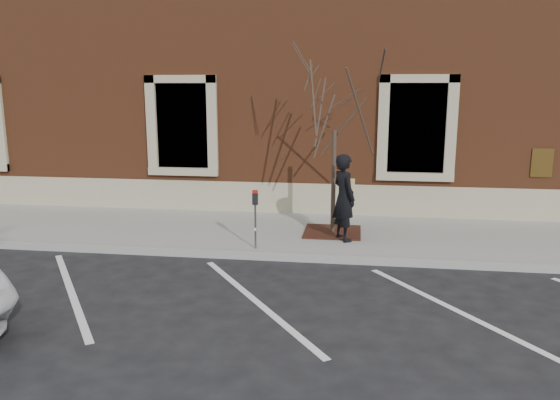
# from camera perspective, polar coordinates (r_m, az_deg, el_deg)

# --- Properties ---
(ground) EXTENTS (120.00, 120.00, 0.00)m
(ground) POSITION_cam_1_polar(r_m,az_deg,el_deg) (11.03, -0.44, -6.24)
(ground) COLOR #28282B
(ground) RESTS_ON ground
(sidewalk_near) EXTENTS (40.00, 3.50, 0.15)m
(sidewalk_near) POSITION_cam_1_polar(r_m,az_deg,el_deg) (12.67, 0.73, -3.49)
(sidewalk_near) COLOR gray
(sidewalk_near) RESTS_ON ground
(curb_near) EXTENTS (40.00, 0.12, 0.15)m
(curb_near) POSITION_cam_1_polar(r_m,az_deg,el_deg) (10.96, -0.48, -5.94)
(curb_near) COLOR #9E9E99
(curb_near) RESTS_ON ground
(parking_stripes) EXTENTS (28.00, 4.40, 0.01)m
(parking_stripes) POSITION_cam_1_polar(r_m,az_deg,el_deg) (8.99, -2.56, -10.51)
(parking_stripes) COLOR silver
(parking_stripes) RESTS_ON ground
(building_civic) EXTENTS (40.00, 8.62, 8.00)m
(building_civic) POSITION_cam_1_polar(r_m,az_deg,el_deg) (18.19, 3.26, 13.60)
(building_civic) COLOR brown
(building_civic) RESTS_ON ground
(man) EXTENTS (0.74, 0.82, 1.87)m
(man) POSITION_cam_1_polar(r_m,az_deg,el_deg) (11.72, 6.69, 0.25)
(man) COLOR black
(man) RESTS_ON sidewalk_near
(parking_meter) EXTENTS (0.11, 0.08, 1.22)m
(parking_meter) POSITION_cam_1_polar(r_m,az_deg,el_deg) (11.05, -2.61, -0.87)
(parking_meter) COLOR #595B60
(parking_meter) RESTS_ON sidewalk_near
(tree_grate) EXTENTS (1.27, 1.27, 0.03)m
(tree_grate) POSITION_cam_1_polar(r_m,az_deg,el_deg) (12.49, 5.50, -3.33)
(tree_grate) COLOR #421D15
(tree_grate) RESTS_ON sidewalk_near
(sapling) EXTENTS (2.53, 2.53, 4.22)m
(sapling) POSITION_cam_1_polar(r_m,az_deg,el_deg) (12.07, 5.78, 10.25)
(sapling) COLOR #3E3025
(sapling) RESTS_ON sidewalk_near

